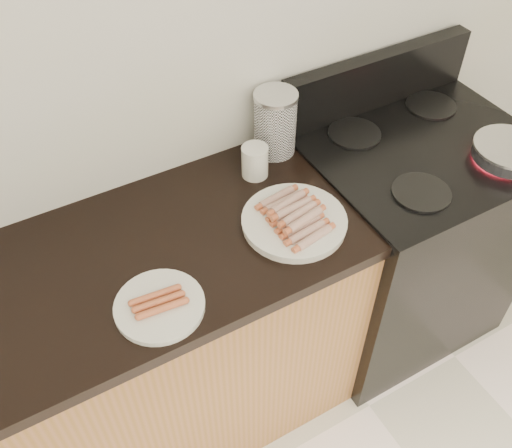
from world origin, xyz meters
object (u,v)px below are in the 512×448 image
stove (401,239)px  frying_pan (510,152)px  side_plate (160,306)px  canister (275,123)px  mug (255,161)px  main_plate (294,222)px

stove → frying_pan: size_ratio=2.27×
stove → side_plate: (-1.02, -0.17, 0.45)m
canister → mug: size_ratio=2.06×
main_plate → side_plate: 0.46m
stove → frying_pan: (0.18, -0.18, 0.49)m
stove → canister: bearing=151.0°
main_plate → mug: size_ratio=2.87×
frying_pan → side_plate: (-1.20, 0.02, -0.04)m
stove → mug: bearing=163.2°
side_plate → mug: mug is taller
frying_pan → side_plate: bearing=-169.5°
stove → canister: size_ratio=4.21×
frying_pan → canister: canister is taller
stove → canister: (-0.44, 0.24, 0.55)m
frying_pan → side_plate: frying_pan is taller
canister → side_plate: bearing=-144.9°
main_plate → frying_pan: bearing=-7.7°
stove → main_plate: (-0.57, -0.08, 0.45)m
stove → mug: 0.77m
mug → canister: bearing=33.1°
main_plate → side_plate: bearing=-169.7°
side_plate → mug: size_ratio=2.20×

